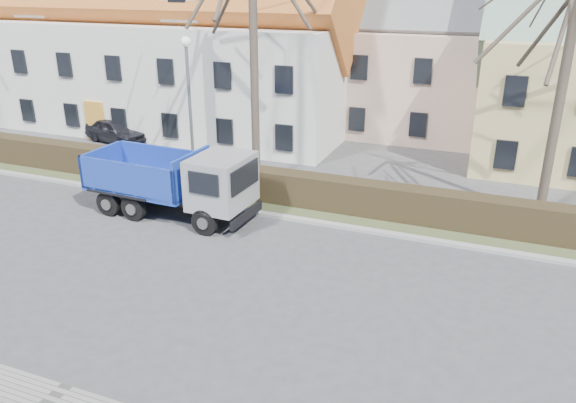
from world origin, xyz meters
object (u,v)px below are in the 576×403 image
at_px(dump_truck, 165,180).
at_px(parked_car_a, 116,131).
at_px(cart_frame, 176,199).
at_px(streetlight, 190,111).

bearing_deg(dump_truck, parked_car_a, 139.60).
xyz_separation_m(dump_truck, cart_frame, (-0.05, 0.68, -1.01)).
bearing_deg(cart_frame, parked_car_a, 139.79).
distance_m(streetlight, parked_car_a, 8.70).
distance_m(dump_truck, cart_frame, 1.22).
xyz_separation_m(streetlight, cart_frame, (0.90, -2.96, -2.84)).
distance_m(streetlight, cart_frame, 4.20).
distance_m(dump_truck, streetlight, 4.18).
height_order(dump_truck, streetlight, streetlight).
xyz_separation_m(dump_truck, streetlight, (-0.95, 3.64, 1.83)).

